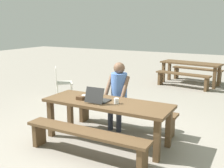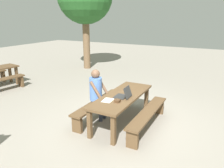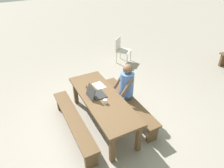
# 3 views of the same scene
# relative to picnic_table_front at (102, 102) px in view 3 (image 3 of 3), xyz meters

# --- Properties ---
(ground_plane) EXTENTS (30.00, 30.00, 0.00)m
(ground_plane) POSITION_rel_picnic_table_front_xyz_m (0.00, 0.00, -0.61)
(ground_plane) COLOR gray
(picnic_table_front) EXTENTS (2.18, 0.76, 0.71)m
(picnic_table_front) POSITION_rel_picnic_table_front_xyz_m (0.00, 0.00, 0.00)
(picnic_table_front) COLOR brown
(picnic_table_front) RESTS_ON ground
(bench_near) EXTENTS (2.04, 0.30, 0.43)m
(bench_near) POSITION_rel_picnic_table_front_xyz_m (0.00, -0.66, -0.28)
(bench_near) COLOR brown
(bench_near) RESTS_ON ground
(bench_far) EXTENTS (2.04, 0.30, 0.43)m
(bench_far) POSITION_rel_picnic_table_front_xyz_m (0.00, 0.66, -0.28)
(bench_far) COLOR brown
(bench_far) RESTS_ON ground
(laptop) EXTENTS (0.34, 0.36, 0.27)m
(laptop) POSITION_rel_picnic_table_front_xyz_m (-0.13, -0.10, 0.16)
(laptop) COLOR #2D2D2D
(laptop) RESTS_ON picnic_table_front
(small_pouch) EXTENTS (0.13, 0.11, 0.06)m
(small_pouch) POSITION_rel_picnic_table_front_xyz_m (-0.46, -0.11, 0.13)
(small_pouch) COLOR #4C331E
(small_pouch) RESTS_ON picnic_table_front
(paper_sheet) EXTENTS (0.32, 0.24, 0.00)m
(paper_sheet) POSITION_rel_picnic_table_front_xyz_m (-0.46, 0.14, 0.10)
(paper_sheet) COLOR white
(paper_sheet) RESTS_ON picnic_table_front
(coffee_mug) EXTENTS (0.08, 0.08, 0.09)m
(coffee_mug) POSITION_rel_picnic_table_front_xyz_m (0.19, -0.03, 0.14)
(coffee_mug) COLOR white
(coffee_mug) RESTS_ON picnic_table_front
(person_seated) EXTENTS (0.41, 0.41, 1.28)m
(person_seated) POSITION_rel_picnic_table_front_xyz_m (-0.11, 0.63, 0.13)
(person_seated) COLOR #333847
(person_seated) RESTS_ON ground
(plastic_chair) EXTENTS (0.62, 0.62, 0.85)m
(plastic_chair) POSITION_rel_picnic_table_front_xyz_m (-2.50, 1.90, -0.16)
(plastic_chair) COLOR silver
(plastic_chair) RESTS_ON ground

